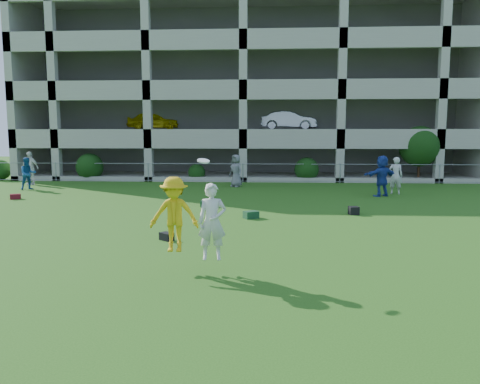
# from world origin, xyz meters

# --- Properties ---
(ground) EXTENTS (100.00, 100.00, 0.00)m
(ground) POSITION_xyz_m (0.00, 0.00, 0.00)
(ground) COLOR #235114
(ground) RESTS_ON ground
(bystander_a) EXTENTS (1.08, 1.05, 1.75)m
(bystander_a) POSITION_xyz_m (-11.44, 14.47, 0.87)
(bystander_a) COLOR #1E4F89
(bystander_a) RESTS_ON ground
(bystander_b) EXTENTS (1.23, 0.72, 1.97)m
(bystander_b) POSITION_xyz_m (-12.57, 16.88, 0.99)
(bystander_b) COLOR silver
(bystander_b) RESTS_ON ground
(bystander_c) EXTENTS (1.06, 1.04, 1.85)m
(bystander_c) POSITION_xyz_m (-0.26, 16.49, 0.93)
(bystander_c) COLOR slate
(bystander_c) RESTS_ON ground
(bystander_d) EXTENTS (1.90, 1.41, 1.99)m
(bystander_d) POSITION_xyz_m (7.07, 12.85, 1.00)
(bystander_d) COLOR #213E9B
(bystander_d) RESTS_ON ground
(bystander_e) EXTENTS (0.76, 0.58, 1.87)m
(bystander_e) POSITION_xyz_m (7.97, 13.79, 0.93)
(bystander_e) COLOR silver
(bystander_e) RESTS_ON ground
(bag_black_b) EXTENTS (0.47, 0.44, 0.22)m
(bag_black_b) POSITION_xyz_m (-1.32, 2.92, 0.11)
(bag_black_b) COLOR black
(bag_black_b) RESTS_ON ground
(bag_green_c) EXTENTS (0.61, 0.56, 0.26)m
(bag_green_c) POSITION_xyz_m (0.96, 6.54, 0.13)
(bag_green_c) COLOR #12341D
(bag_green_c) RESTS_ON ground
(crate_d) EXTENTS (0.39, 0.39, 0.30)m
(crate_d) POSITION_xyz_m (4.80, 7.58, 0.15)
(crate_d) COLOR black
(crate_d) RESTS_ON ground
(bag_red_f) EXTENTS (0.53, 0.45, 0.24)m
(bag_red_f) POSITION_xyz_m (-10.17, 10.82, 0.12)
(bag_red_f) COLOR #5E1011
(bag_red_f) RESTS_ON ground
(bag_green_g) EXTENTS (0.52, 0.34, 0.25)m
(bag_green_g) POSITION_xyz_m (-0.98, 9.10, 0.12)
(bag_green_g) COLOR #153C1D
(bag_green_g) RESTS_ON ground
(frisbee_contest) EXTENTS (1.72, 0.66, 2.20)m
(frisbee_contest) POSITION_xyz_m (-0.26, -0.06, 1.24)
(frisbee_contest) COLOR gold
(frisbee_contest) RESTS_ON ground
(parking_garage) EXTENTS (30.00, 14.00, 12.00)m
(parking_garage) POSITION_xyz_m (-0.01, 27.70, 6.01)
(parking_garage) COLOR #9E998C
(parking_garage) RESTS_ON ground
(fence) EXTENTS (36.06, 0.06, 1.20)m
(fence) POSITION_xyz_m (0.00, 19.00, 0.61)
(fence) COLOR gray
(fence) RESTS_ON ground
(shrub_row) EXTENTS (34.38, 2.52, 3.50)m
(shrub_row) POSITION_xyz_m (4.59, 19.70, 1.51)
(shrub_row) COLOR #163D11
(shrub_row) RESTS_ON ground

